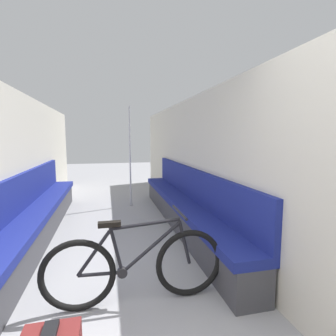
# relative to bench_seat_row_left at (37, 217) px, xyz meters

# --- Properties ---
(wall_left) EXTENTS (0.10, 9.49, 2.24)m
(wall_left) POSITION_rel_bench_seat_row_left_xyz_m (-0.24, -0.10, 0.79)
(wall_left) COLOR beige
(wall_left) RESTS_ON ground
(wall_right) EXTENTS (0.10, 9.49, 2.24)m
(wall_right) POSITION_rel_bench_seat_row_left_xyz_m (2.58, -0.10, 0.79)
(wall_right) COLOR beige
(wall_right) RESTS_ON ground
(bench_seat_row_left) EXTENTS (0.45, 4.69, 1.02)m
(bench_seat_row_left) POSITION_rel_bench_seat_row_left_xyz_m (0.00, 0.00, 0.00)
(bench_seat_row_left) COLOR #3D3D42
(bench_seat_row_left) RESTS_ON ground
(bench_seat_row_right) EXTENTS (0.45, 4.69, 1.02)m
(bench_seat_row_right) POSITION_rel_bench_seat_row_left_xyz_m (2.34, 0.00, 0.00)
(bench_seat_row_right) COLOR #3D3D42
(bench_seat_row_right) RESTS_ON ground
(bicycle) EXTENTS (1.69, 0.46, 0.86)m
(bicycle) POSITION_rel_bench_seat_row_left_xyz_m (1.31, -1.95, 0.02)
(bicycle) COLOR black
(bicycle) RESTS_ON ground
(grab_pole_near) EXTENTS (0.08, 0.08, 2.22)m
(grab_pole_near) POSITION_rel_bench_seat_row_left_xyz_m (1.57, 1.60, 0.75)
(grab_pole_near) COLOR gray
(grab_pole_near) RESTS_ON ground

